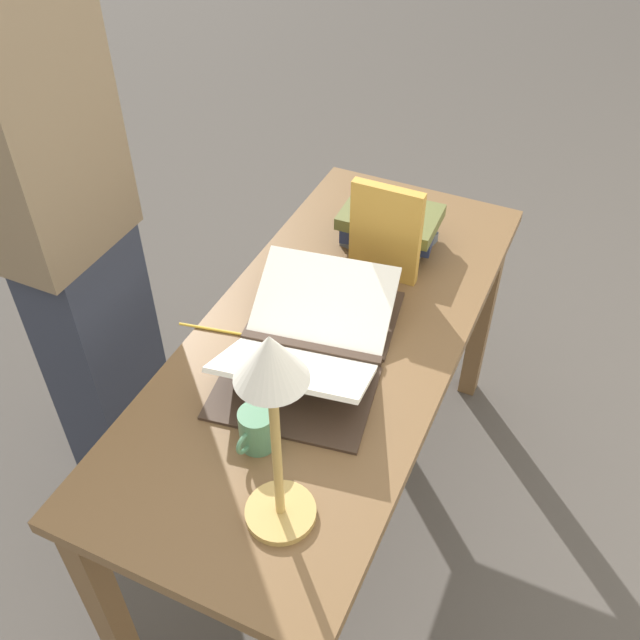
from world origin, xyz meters
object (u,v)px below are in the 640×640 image
at_px(book_stack_tall, 390,227).
at_px(book_standing_upright, 385,233).
at_px(open_book, 310,341).
at_px(reading_lamp, 273,395).
at_px(pencil, 213,329).
at_px(coffee_mug, 258,430).
at_px(person_reader, 70,236).

relative_size(book_stack_tall, book_standing_upright, 1.00).
bearing_deg(open_book, reading_lamp, 8.85).
xyz_separation_m(book_standing_upright, pencil, (0.39, -0.31, -0.13)).
distance_m(open_book, coffee_mug, 0.30).
relative_size(book_stack_tall, person_reader, 0.15).
bearing_deg(pencil, person_reader, -95.40).
height_order(open_book, book_standing_upright, book_standing_upright).
relative_size(book_standing_upright, person_reader, 0.15).
relative_size(open_book, reading_lamp, 1.23).
relative_size(book_standing_upright, pencil, 1.56).
bearing_deg(coffee_mug, open_book, -176.33).
height_order(book_stack_tall, book_standing_upright, book_standing_upright).
bearing_deg(book_stack_tall, reading_lamp, 7.49).
xyz_separation_m(open_book, coffee_mug, (0.30, 0.02, 0.01)).
xyz_separation_m(coffee_mug, person_reader, (-0.31, -0.72, 0.08)).
distance_m(reading_lamp, pencil, 0.66).
height_order(book_stack_tall, pencil, book_stack_tall).
xyz_separation_m(book_standing_upright, reading_lamp, (0.78, 0.09, 0.21)).
distance_m(pencil, person_reader, 0.46).
bearing_deg(pencil, coffee_mug, 45.95).
height_order(reading_lamp, coffee_mug, reading_lamp).
bearing_deg(coffee_mug, reading_lamp, 41.81).
bearing_deg(open_book, coffee_mug, -5.28).
distance_m(open_book, pencil, 0.26).
xyz_separation_m(open_book, book_standing_upright, (-0.35, 0.05, 0.10)).
height_order(reading_lamp, pencil, reading_lamp).
relative_size(book_standing_upright, reading_lamp, 0.57).
distance_m(book_stack_tall, book_standing_upright, 0.17).
bearing_deg(reading_lamp, book_stack_tall, -172.51).
height_order(open_book, book_stack_tall, open_book).
distance_m(book_stack_tall, person_reader, 0.87).
bearing_deg(reading_lamp, coffee_mug, -138.19).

